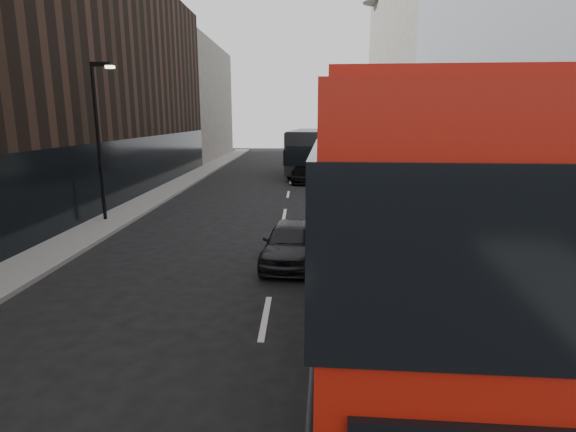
# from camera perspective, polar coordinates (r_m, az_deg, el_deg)

# --- Properties ---
(sidewalk_right) EXTENTS (3.00, 80.00, 0.15)m
(sidewalk_right) POSITION_cam_1_polar(r_m,az_deg,el_deg) (28.35, 15.30, 2.39)
(sidewalk_right) COLOR slate
(sidewalk_right) RESTS_ON ground
(sidewalk_left) EXTENTS (2.00, 80.00, 0.15)m
(sidewalk_left) POSITION_cam_1_polar(r_m,az_deg,el_deg) (28.95, -16.09, 2.55)
(sidewalk_left) COLOR slate
(sidewalk_left) RESTS_ON ground
(building_modern_block) EXTENTS (5.03, 22.00, 20.00)m
(building_modern_block) POSITION_cam_1_polar(r_m,az_deg,el_deg) (25.97, 28.12, 22.39)
(building_modern_block) COLOR #B0B5BB
(building_modern_block) RESTS_ON ground
(building_victorian) EXTENTS (6.50, 24.00, 21.00)m
(building_victorian) POSITION_cam_1_polar(r_m,az_deg,el_deg) (47.59, 15.29, 17.85)
(building_victorian) COLOR #67625B
(building_victorian) RESTS_ON ground
(building_left_mid) EXTENTS (5.00, 24.00, 14.00)m
(building_left_mid) POSITION_cam_1_polar(r_m,az_deg,el_deg) (34.53, -19.95, 15.36)
(building_left_mid) COLOR black
(building_left_mid) RESTS_ON ground
(building_left_far) EXTENTS (5.00, 20.00, 13.00)m
(building_left_far) POSITION_cam_1_polar(r_m,az_deg,el_deg) (55.58, -11.41, 13.93)
(building_left_far) COLOR #67625B
(building_left_far) RESTS_ON ground
(street_lamp) EXTENTS (1.06, 0.22, 7.00)m
(street_lamp) POSITION_cam_1_polar(r_m,az_deg,el_deg) (22.12, -22.84, 9.88)
(street_lamp) COLOR black
(street_lamp) RESTS_ON sidewalk_left
(red_bus) EXTENTS (3.62, 12.75, 5.09)m
(red_bus) POSITION_cam_1_polar(r_m,az_deg,el_deg) (9.07, 13.40, -0.41)
(red_bus) COLOR #A01409
(red_bus) RESTS_ON ground
(grey_bus) EXTENTS (3.88, 11.77, 3.74)m
(grey_bus) POSITION_cam_1_polar(r_m,az_deg,el_deg) (39.39, 2.57, 8.33)
(grey_bus) COLOR black
(grey_bus) RESTS_ON ground
(car_a) EXTENTS (2.09, 4.29, 1.41)m
(car_a) POSITION_cam_1_polar(r_m,az_deg,el_deg) (15.05, 0.30, -3.33)
(car_a) COLOR black
(car_a) RESTS_ON ground
(car_b) EXTENTS (1.65, 4.68, 1.54)m
(car_b) POSITION_cam_1_polar(r_m,az_deg,el_deg) (27.26, 9.19, 3.77)
(car_b) COLOR #999CA1
(car_b) RESTS_ON ground
(car_c) EXTENTS (2.00, 4.45, 1.27)m
(car_c) POSITION_cam_1_polar(r_m,az_deg,el_deg) (33.93, 1.83, 5.36)
(car_c) COLOR black
(car_c) RESTS_ON ground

